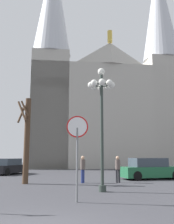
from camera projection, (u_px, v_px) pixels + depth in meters
cathedral at (106, 96)px, 38.71m from camera, size 23.16×14.08×34.18m
stop_sign at (77, 140)px, 9.55m from camera, size 0.83×0.08×3.19m
street_lamp at (102, 104)px, 12.62m from camera, size 1.39×1.39×6.11m
bare_tree at (26, 137)px, 15.75m from camera, size 0.91×1.27×5.30m
parked_car_near_black at (8, 167)px, 23.20m from camera, size 2.99×4.38×1.43m
parked_car_far_green at (150, 169)px, 18.48m from camera, size 4.76×2.86×1.52m
pedestrian_walking at (118, 167)px, 16.08m from camera, size 0.32×0.32×1.66m
pedestrian_standing at (83, 167)px, 15.92m from camera, size 0.32×0.32×1.67m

